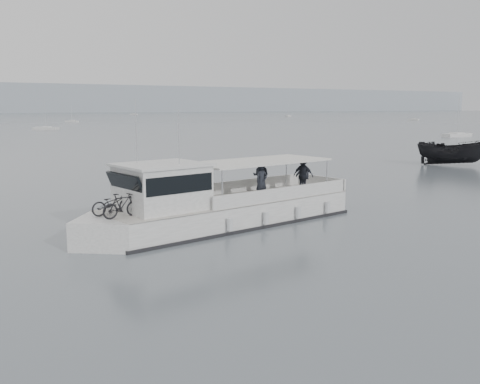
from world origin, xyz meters
TOP-DOWN VIEW (x-y plane):
  - ground at (0.00, 0.00)m, footprint 1400.00×1400.00m
  - tour_boat at (1.20, -1.59)m, footprint 15.40×5.80m
  - dark_motorboat at (35.20, 11.16)m, footprint 6.46×6.60m

SIDE VIEW (x-z plane):
  - ground at x=0.00m, z-range 0.00..0.00m
  - tour_boat at x=1.20m, z-range -2.15..4.26m
  - dark_motorboat at x=35.20m, z-range 0.00..2.59m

